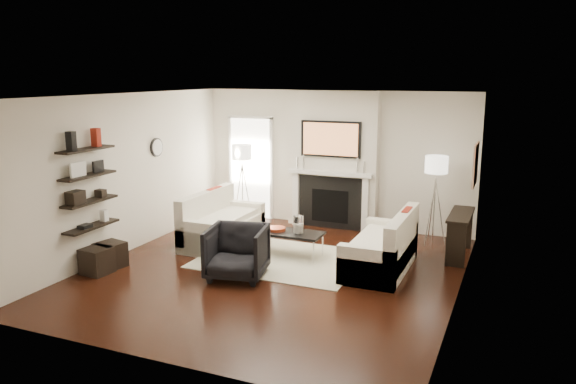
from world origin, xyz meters
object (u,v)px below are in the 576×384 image
at_px(armchair, 237,250).
at_px(loveseat_left_base, 223,232).
at_px(lamp_right_shade, 437,165).
at_px(ottoman_near, 110,255).
at_px(loveseat_right_base, 380,257).
at_px(coffee_table, 290,233).
at_px(lamp_left_shade, 242,152).

bearing_deg(armchair, loveseat_left_base, 113.99).
height_order(armchair, lamp_right_shade, lamp_right_shade).
height_order(lamp_right_shade, ottoman_near, lamp_right_shade).
height_order(loveseat_right_base, coffee_table, same).
bearing_deg(ottoman_near, loveseat_left_base, 61.20).
bearing_deg(coffee_table, loveseat_left_base, 171.16).
height_order(loveseat_left_base, loveseat_right_base, same).
height_order(loveseat_left_base, coffee_table, same).
bearing_deg(ottoman_near, lamp_left_shade, 79.55).
relative_size(loveseat_left_base, coffee_table, 1.64).
xyz_separation_m(loveseat_right_base, armchair, (-1.90, -1.18, 0.23)).
distance_m(armchair, lamp_left_shade, 3.48).
xyz_separation_m(loveseat_right_base, lamp_left_shade, (-3.35, 1.81, 1.24)).
bearing_deg(lamp_left_shade, coffee_table, -44.17).
relative_size(loveseat_left_base, armchair, 2.07).
xyz_separation_m(coffee_table, lamp_right_shade, (2.10, 1.65, 1.05)).
bearing_deg(coffee_table, ottoman_near, -146.30).
bearing_deg(lamp_left_shade, ottoman_near, -100.45).
height_order(armchair, ottoman_near, armchair).
height_order(loveseat_right_base, ottoman_near, loveseat_right_base).
height_order(armchair, lamp_left_shade, lamp_left_shade).
height_order(loveseat_left_base, lamp_left_shade, lamp_left_shade).
bearing_deg(loveseat_left_base, coffee_table, -8.84).
bearing_deg(loveseat_right_base, ottoman_near, -158.69).
bearing_deg(armchair, lamp_left_shade, 103.84).
xyz_separation_m(loveseat_right_base, lamp_right_shade, (0.55, 1.71, 1.24)).
relative_size(loveseat_left_base, lamp_right_shade, 4.50).
distance_m(coffee_table, lamp_left_shade, 2.72).
bearing_deg(coffee_table, lamp_left_shade, 135.83).
relative_size(armchair, lamp_left_shade, 2.18).
bearing_deg(loveseat_left_base, loveseat_right_base, -5.50).
distance_m(loveseat_right_base, lamp_left_shade, 4.00).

